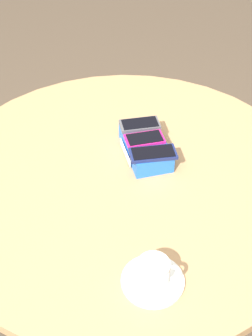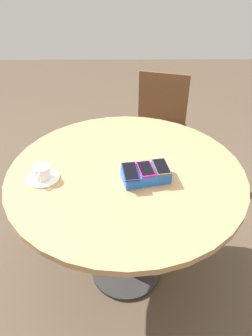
{
  "view_description": "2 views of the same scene",
  "coord_description": "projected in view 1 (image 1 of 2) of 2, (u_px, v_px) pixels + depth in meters",
  "views": [
    {
      "loc": [
        1.02,
        -0.03,
        1.68
      ],
      "look_at": [
        0.0,
        0.0,
        0.78
      ],
      "focal_mm": 50.0,
      "sensor_mm": 36.0,
      "label": 1
    },
    {
      "loc": [
        0.01,
        1.24,
        1.68
      ],
      "look_at": [
        0.0,
        0.0,
        0.78
      ],
      "focal_mm": 35.0,
      "sensor_mm": 36.0,
      "label": 2
    }
  ],
  "objects": [
    {
      "name": "phone_gray",
      "position": [
        140.0,
        125.0,
        1.46
      ],
      "size": [
        0.08,
        0.13,
        0.01
      ],
      "color": "#515156",
      "rests_on": "phone_box"
    },
    {
      "name": "saucer",
      "position": [
        153.0,
        281.0,
        1.09
      ],
      "size": [
        0.15,
        0.15,
        0.01
      ],
      "primitive_type": "cylinder",
      "color": "white",
      "rests_on": "round_table"
    },
    {
      "name": "round_table",
      "position": [
        126.0,
        197.0,
        1.44
      ],
      "size": [
        1.13,
        1.13,
        0.76
      ],
      "color": "#2D2D2D",
      "rests_on": "ground_plane"
    },
    {
      "name": "phone_magenta",
      "position": [
        145.0,
        139.0,
        1.4
      ],
      "size": [
        0.09,
        0.13,
        0.01
      ],
      "color": "#D11975",
      "rests_on": "phone_box"
    },
    {
      "name": "ground_plane",
      "position": [
        126.0,
        313.0,
        1.88
      ],
      "size": [
        8.0,
        8.0,
        0.0
      ],
      "primitive_type": "plane",
      "color": "brown"
    },
    {
      "name": "coffee_cup",
      "position": [
        154.0,
        272.0,
        1.06
      ],
      "size": [
        0.08,
        0.1,
        0.06
      ],
      "color": "white",
      "rests_on": "saucer"
    },
    {
      "name": "phone_box",
      "position": [
        145.0,
        147.0,
        1.43
      ],
      "size": [
        0.23,
        0.16,
        0.05
      ],
      "color": "blue",
      "rests_on": "round_table"
    },
    {
      "name": "phone_navy",
      "position": [
        153.0,
        153.0,
        1.35
      ],
      "size": [
        0.08,
        0.14,
        0.01
      ],
      "color": "navy",
      "rests_on": "phone_box"
    }
  ]
}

